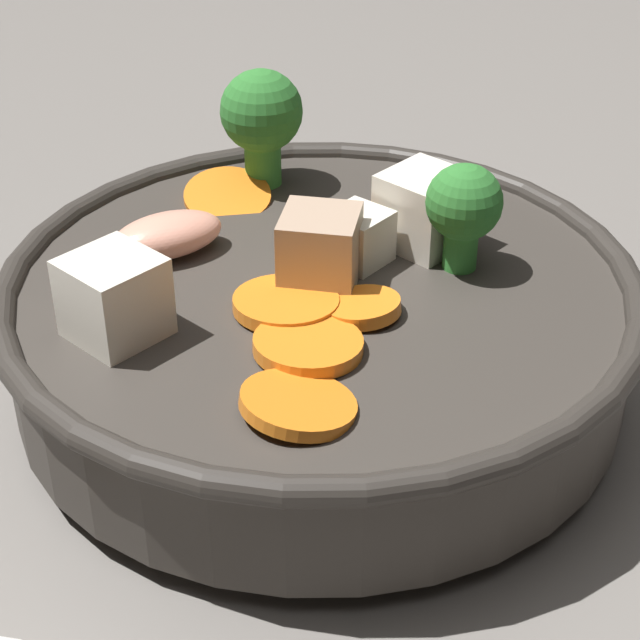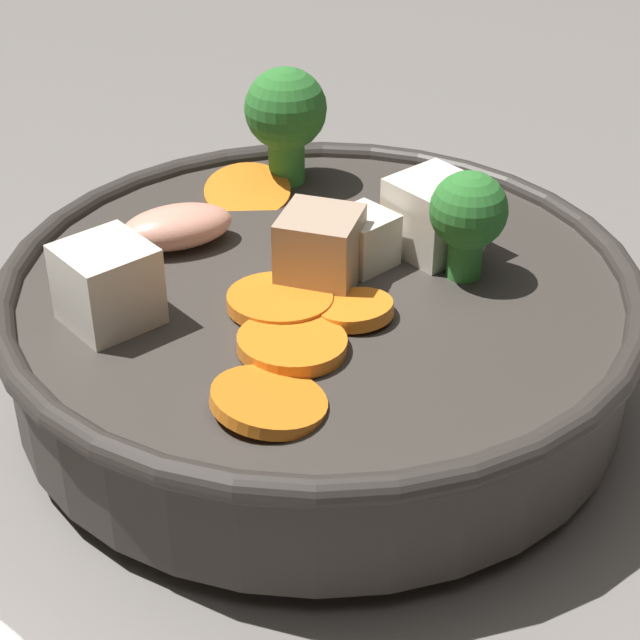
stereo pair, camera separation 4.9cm
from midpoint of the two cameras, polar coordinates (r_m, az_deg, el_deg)
ground_plane at (r=0.51m, az=2.74°, el=-3.94°), size 3.00×3.00×0.00m
stirfry_bowl at (r=0.49m, az=2.83°, el=0.24°), size 0.29×0.29×0.12m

